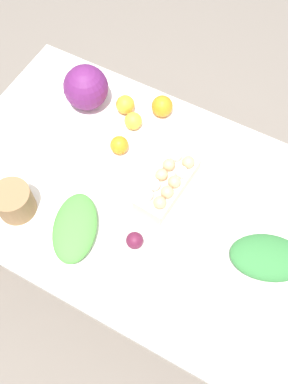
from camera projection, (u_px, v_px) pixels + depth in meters
ground_plane at (144, 263)px, 2.13m from camera, size 8.00×8.00×0.00m
dining_table at (144, 207)px, 1.56m from camera, size 1.42×0.88×0.74m
cabbage_purple at (86, 87)px, 1.60m from camera, size 0.17×0.17×0.17m
egg_carton at (168, 183)px, 1.45m from camera, size 0.13×0.28×0.09m
paper_bag at (14, 201)px, 1.41m from camera, size 0.13×0.13×0.11m
greens_bunch_kale at (268, 258)px, 1.34m from camera, size 0.28×0.23×0.07m
greens_bunch_chard at (75, 228)px, 1.39m from camera, size 0.23×0.29×0.06m
beet_root at (135, 240)px, 1.37m from camera, size 0.06×0.06×0.06m
orange_0 at (133, 121)px, 1.59m from camera, size 0.07×0.07×0.07m
orange_1 at (119, 145)px, 1.54m from camera, size 0.07×0.07×0.07m
orange_2 at (125, 105)px, 1.62m from camera, size 0.07×0.07×0.07m
orange_3 at (162, 106)px, 1.61m from camera, size 0.08×0.08×0.08m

